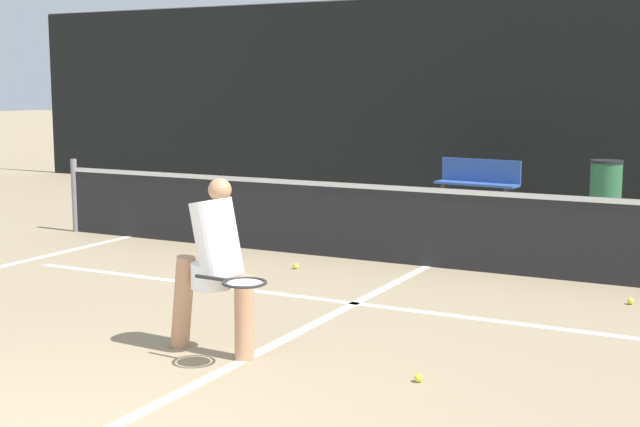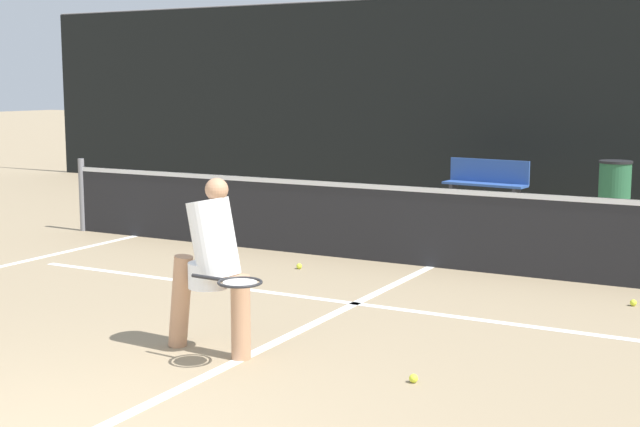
% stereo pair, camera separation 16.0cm
% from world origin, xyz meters
% --- Properties ---
extents(court_service_line, '(8.25, 0.10, 0.01)m').
position_xyz_m(court_service_line, '(0.00, 4.42, 0.00)').
color(court_service_line, white).
rests_on(court_service_line, ground).
extents(court_center_mark, '(0.10, 6.06, 0.01)m').
position_xyz_m(court_center_mark, '(0.00, 3.43, 0.00)').
color(court_center_mark, white).
rests_on(court_center_mark, ground).
extents(net, '(11.09, 0.09, 1.07)m').
position_xyz_m(net, '(0.00, 6.46, 0.51)').
color(net, slate).
rests_on(net, ground).
extents(fence_back, '(24.00, 0.06, 3.81)m').
position_xyz_m(fence_back, '(0.00, 12.81, 1.90)').
color(fence_back, black).
rests_on(fence_back, ground).
extents(player_practicing, '(1.10, 0.64, 1.44)m').
position_xyz_m(player_practicing, '(-0.28, 2.41, 0.77)').
color(player_practicing, tan).
rests_on(player_practicing, ground).
extents(tennis_ball_scattered_0, '(0.07, 0.07, 0.07)m').
position_xyz_m(tennis_ball_scattered_0, '(2.44, 5.65, 0.03)').
color(tennis_ball_scattered_0, '#D1E033').
rests_on(tennis_ball_scattered_0, ground).
extents(tennis_ball_scattered_1, '(0.07, 0.07, 0.07)m').
position_xyz_m(tennis_ball_scattered_1, '(-1.32, 5.61, 0.03)').
color(tennis_ball_scattered_1, '#D1E033').
rests_on(tennis_ball_scattered_1, ground).
extents(tennis_ball_scattered_4, '(0.07, 0.07, 0.07)m').
position_xyz_m(tennis_ball_scattered_4, '(1.42, 2.52, 0.03)').
color(tennis_ball_scattered_4, '#D1E033').
rests_on(tennis_ball_scattered_4, ground).
extents(courtside_bench, '(1.49, 0.53, 0.86)m').
position_xyz_m(courtside_bench, '(-0.97, 11.50, 0.46)').
color(courtside_bench, '#2D519E').
rests_on(courtside_bench, ground).
extents(trash_bin, '(0.52, 0.52, 0.94)m').
position_xyz_m(trash_bin, '(1.20, 11.36, 0.47)').
color(trash_bin, '#28603D').
rests_on(trash_bin, ground).
extents(tree_mid, '(3.05, 3.05, 5.37)m').
position_xyz_m(tree_mid, '(0.31, 18.28, 3.82)').
color(tree_mid, brown).
rests_on(tree_mid, ground).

